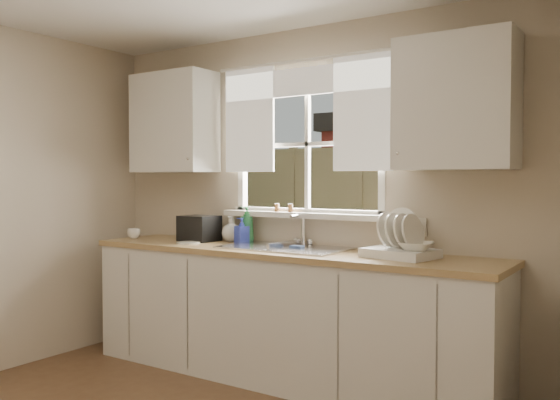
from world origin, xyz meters
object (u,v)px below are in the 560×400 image
Objects in this scene: dish_rack at (400,245)px; cup at (134,234)px; black_appliance at (199,228)px; soap_bottle_a at (247,224)px.

dish_rack is 4.44× the size of cup.
cup is at bearing -164.24° from black_appliance.
dish_rack is at bearing -1.09° from black_appliance.
black_appliance is at bearing 178.17° from dish_rack.
soap_bottle_a reaches higher than black_appliance.
dish_rack is at bearing 7.55° from cup.
black_appliance is (-0.37, -0.12, -0.04)m from soap_bottle_a.
soap_bottle_a is 0.39m from black_appliance.
soap_bottle_a is at bearing 172.34° from dish_rack.
cup is 0.39× the size of black_appliance.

